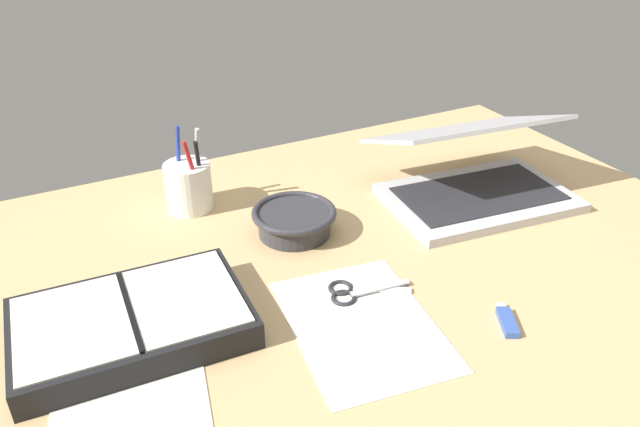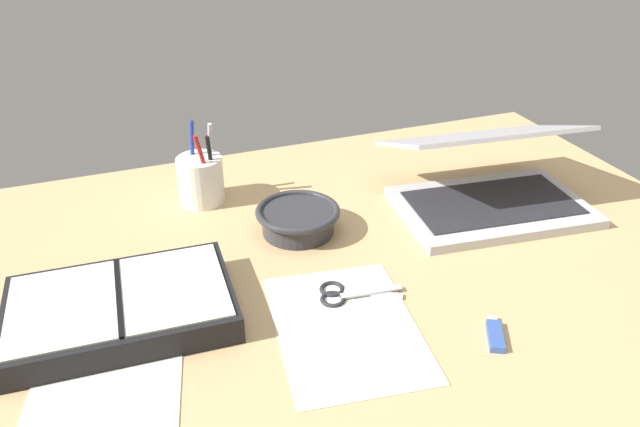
{
  "view_description": "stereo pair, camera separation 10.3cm",
  "coord_description": "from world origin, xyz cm",
  "px_view_note": "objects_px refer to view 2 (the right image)",
  "views": [
    {
      "loc": [
        -42.01,
        -72.92,
        60.23
      ],
      "look_at": [
        -1.01,
        6.42,
        9.0
      ],
      "focal_mm": 35.0,
      "sensor_mm": 36.0,
      "label": 1
    },
    {
      "loc": [
        -32.61,
        -77.11,
        60.23
      ],
      "look_at": [
        -1.01,
        6.42,
        9.0
      ],
      "focal_mm": 35.0,
      "sensor_mm": 36.0,
      "label": 2
    }
  ],
  "objects_px": {
    "pen_cup": "(201,179)",
    "planner": "(121,308)",
    "bowl": "(298,219)",
    "scissors": "(342,294)",
    "laptop": "(488,182)"
  },
  "relations": [
    {
      "from": "bowl",
      "to": "planner",
      "type": "distance_m",
      "value": 0.35
    },
    {
      "from": "pen_cup",
      "to": "bowl",
      "type": "bearing_deg",
      "value": -52.01
    },
    {
      "from": "bowl",
      "to": "scissors",
      "type": "bearing_deg",
      "value": -89.57
    },
    {
      "from": "laptop",
      "to": "pen_cup",
      "type": "xyz_separation_m",
      "value": [
        -0.5,
        0.21,
        -0.0
      ]
    },
    {
      "from": "laptop",
      "to": "bowl",
      "type": "xyz_separation_m",
      "value": [
        -0.37,
        0.03,
        -0.02
      ]
    },
    {
      "from": "laptop",
      "to": "scissors",
      "type": "height_order",
      "value": "laptop"
    },
    {
      "from": "bowl",
      "to": "scissors",
      "type": "relative_size",
      "value": 1.17
    },
    {
      "from": "bowl",
      "to": "laptop",
      "type": "bearing_deg",
      "value": -5.43
    },
    {
      "from": "laptop",
      "to": "planner",
      "type": "xyz_separation_m",
      "value": [
        -0.68,
        -0.11,
        -0.03
      ]
    },
    {
      "from": "pen_cup",
      "to": "scissors",
      "type": "height_order",
      "value": "pen_cup"
    },
    {
      "from": "planner",
      "to": "bowl",
      "type": "bearing_deg",
      "value": 26.98
    },
    {
      "from": "laptop",
      "to": "planner",
      "type": "bearing_deg",
      "value": -164.97
    },
    {
      "from": "scissors",
      "to": "pen_cup",
      "type": "bearing_deg",
      "value": 128.55
    },
    {
      "from": "bowl",
      "to": "planner",
      "type": "relative_size",
      "value": 0.46
    },
    {
      "from": "pen_cup",
      "to": "planner",
      "type": "xyz_separation_m",
      "value": [
        -0.18,
        -0.32,
        -0.03
      ]
    }
  ]
}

